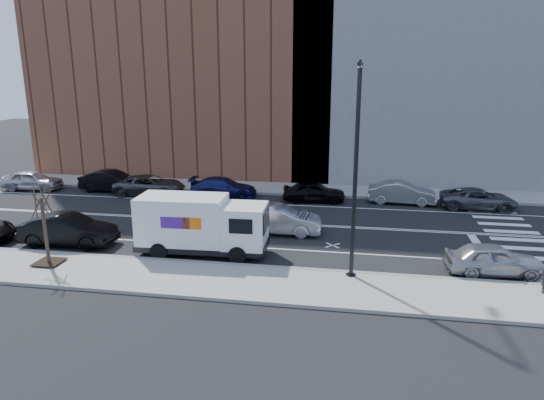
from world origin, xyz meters
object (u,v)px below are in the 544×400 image
(far_parked_b, at_px, (112,181))
(near_parked_front, at_px, (494,259))
(far_parked_a, at_px, (32,180))
(fedex_van, at_px, (201,224))
(driving_sedan, at_px, (277,219))

(far_parked_b, bearing_deg, near_parked_front, -113.24)
(far_parked_a, bearing_deg, fedex_van, -128.48)
(far_parked_b, xyz_separation_m, near_parked_front, (24.50, -11.84, -0.09))
(driving_sedan, bearing_deg, near_parked_front, -113.12)
(far_parked_a, height_order, driving_sedan, driving_sedan)
(near_parked_front, bearing_deg, driving_sedan, 64.29)
(far_parked_a, distance_m, far_parked_b, 6.39)
(fedex_van, relative_size, driving_sedan, 1.33)
(far_parked_b, distance_m, driving_sedan, 16.01)
(fedex_van, distance_m, near_parked_front, 13.75)
(near_parked_front, bearing_deg, fedex_van, 84.40)
(far_parked_b, xyz_separation_m, driving_sedan, (14.01, -7.76, 0.01))
(far_parked_b, relative_size, near_parked_front, 1.16)
(driving_sedan, bearing_deg, far_parked_a, 68.56)
(far_parked_b, bearing_deg, driving_sedan, -116.43)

